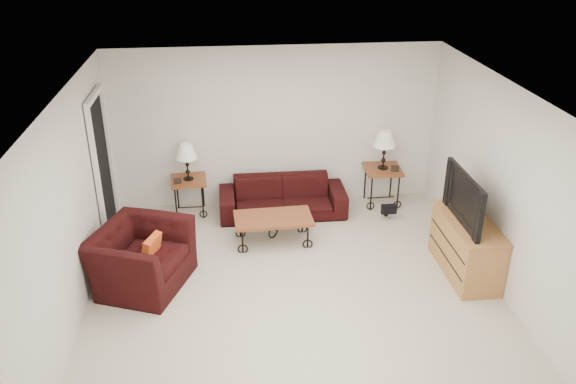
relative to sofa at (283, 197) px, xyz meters
The scene contains 20 objects.
ground 2.04m from the sofa, 91.69° to the right, with size 5.00×5.00×0.00m, color beige.
wall_back 1.08m from the sofa, 97.10° to the left, with size 5.00×0.02×2.50m, color silver.
wall_front 4.62m from the sofa, 90.76° to the right, with size 5.00×0.02×2.50m, color silver.
wall_left 3.40m from the sofa, 141.72° to the right, with size 0.02×5.00×2.50m, color silver.
wall_right 3.31m from the sofa, 39.62° to the right, with size 0.02×5.00×2.50m, color silver.
ceiling 3.00m from the sofa, 91.69° to the right, with size 5.00×5.00×0.00m, color white.
doorway 2.66m from the sofa, behind, with size 0.08×0.94×2.04m, color black.
sofa is the anchor object (origin of this frame).
side_table_left 1.43m from the sofa, behind, with size 0.52×0.52×0.57m, color brown.
side_table_right 1.61m from the sofa, ahead, with size 0.56×0.56×0.62m, color brown.
lamp_left 1.54m from the sofa, behind, with size 0.32×0.32×0.57m, color black, non-canonical shape.
lamp_right 1.73m from the sofa, ahead, with size 0.35×0.35×0.62m, color black, non-canonical shape.
photo_frame_left 1.60m from the sofa, behind, with size 0.11×0.02×0.10m, color black.
photo_frame_right 1.79m from the sofa, ahead, with size 0.12×0.02×0.10m, color black.
coffee_table 0.89m from the sofa, 104.16° to the right, with size 1.08×0.58×0.40m, color brown.
armchair 2.58m from the sofa, 138.71° to the right, with size 1.17×1.02×0.76m, color black.
throw_pillow 2.51m from the sofa, 135.58° to the right, with size 0.34×0.09×0.34m, color #D75F1B.
tv_stand 2.87m from the sofa, 40.92° to the right, with size 0.52×1.25×0.75m, color #B27042.
television 2.96m from the sofa, 41.18° to the right, with size 1.12×0.15×0.64m, color black.
backpack 1.60m from the sofa, ahead, with size 0.36×0.28×0.47m, color black.
Camera 1 is at (-0.74, -6.02, 4.23)m, focal length 36.59 mm.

